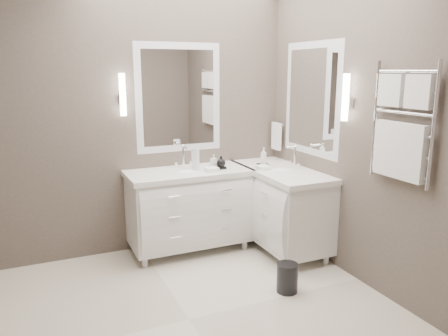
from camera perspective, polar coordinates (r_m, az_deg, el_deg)
name	(u,v)px	position (r m, az deg, el deg)	size (l,w,h in m)	color
floor	(189,320)	(3.48, -4.60, -19.18)	(3.20, 3.00, 0.01)	silver
wall_back	(135,119)	(4.43, -11.49, 6.23)	(3.20, 0.01, 2.70)	#524942
wall_front	(317,201)	(1.68, 12.07, -4.20)	(3.20, 0.01, 2.70)	#524942
wall_right	(369,129)	(3.82, 18.39, 4.84)	(0.01, 3.00, 2.70)	#524942
vanity_back	(189,205)	(4.47, -4.54, -4.86)	(1.24, 0.59, 0.97)	white
vanity_right	(280,203)	(4.55, 7.34, -4.61)	(0.59, 1.24, 0.97)	white
mirror_back	(179,98)	(4.52, -5.91, 9.08)	(0.90, 0.02, 1.10)	white
mirror_right	(312,99)	(4.42, 11.37, 8.82)	(0.02, 0.90, 1.10)	white
sconce_back	(123,95)	(4.31, -13.10, 9.22)	(0.06, 0.06, 0.40)	white
sconce_right	(345,98)	(3.91, 15.58, 8.76)	(0.06, 0.06, 0.40)	white
towel_bar_corner	(276,136)	(4.90, 6.86, 4.23)	(0.03, 0.22, 0.30)	white
towel_ladder	(401,130)	(3.50, 22.16, 4.57)	(0.06, 0.58, 0.90)	white
waste_bin	(287,278)	(3.81, 8.26, -14.00)	(0.18, 0.18, 0.25)	black
amenity_tray_back	(217,168)	(4.43, -0.89, 0.07)	(0.16, 0.12, 0.02)	black
amenity_tray_right	(263,166)	(4.54, 5.16, 0.33)	(0.11, 0.15, 0.02)	black
water_bottle	(196,159)	(4.33, -3.74, 1.12)	(0.08, 0.08, 0.22)	silver
soap_bottle_a	(214,160)	(4.42, -1.35, 0.99)	(0.05, 0.06, 0.12)	white
soap_bottle_b	(221,161)	(4.40, -0.38, 0.89)	(0.09, 0.09, 0.11)	black
soap_bottle_c	(263,156)	(4.52, 5.18, 1.55)	(0.07, 0.07, 0.18)	white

